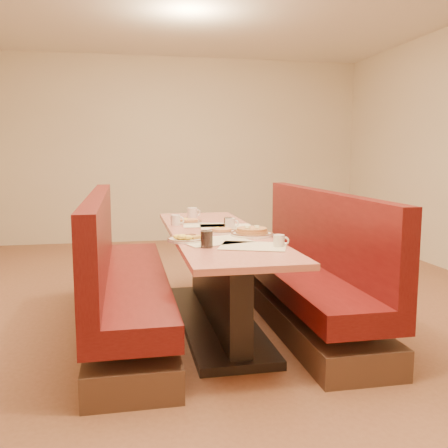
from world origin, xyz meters
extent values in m
plane|color=#9E6647|center=(0.00, 0.00, 0.00)|extent=(8.00, 8.00, 0.00)
cube|color=beige|center=(0.00, 4.00, 1.40)|extent=(6.00, 0.04, 2.80)
cube|color=black|center=(0.00, 0.00, 0.03)|extent=(0.55, 1.88, 0.06)
cube|color=black|center=(0.00, 0.00, 0.35)|extent=(0.15, 1.75, 0.71)
cube|color=#E07E67|center=(0.00, 0.00, 0.73)|extent=(0.70, 2.50, 0.04)
cube|color=#4C3326|center=(-0.68, 0.00, 0.10)|extent=(0.55, 2.50, 0.20)
cube|color=#621310|center=(-0.68, 0.00, 0.37)|extent=(0.55, 2.50, 0.16)
cube|color=#621310|center=(-0.89, 0.00, 0.75)|extent=(0.12, 2.50, 0.60)
cube|color=#4C3326|center=(0.68, 0.00, 0.10)|extent=(0.55, 2.50, 0.20)
cube|color=#621310|center=(0.68, 0.00, 0.37)|extent=(0.55, 2.50, 0.16)
cube|color=#621310|center=(0.89, 0.00, 0.75)|extent=(0.12, 2.50, 0.60)
cube|color=beige|center=(-0.09, -0.44, 0.75)|extent=(0.54, 0.46, 0.00)
cube|color=beige|center=(0.12, -0.68, 0.75)|extent=(0.51, 0.45, 0.00)
cube|color=beige|center=(-0.05, 0.33, 0.75)|extent=(0.37, 0.29, 0.00)
cube|color=beige|center=(0.12, 0.21, 0.75)|extent=(0.45, 0.36, 0.00)
cylinder|color=white|center=(0.22, -0.27, 0.76)|extent=(0.32, 0.32, 0.02)
torus|color=brown|center=(0.22, -0.27, 0.77)|extent=(0.31, 0.31, 0.01)
cylinder|color=#C38046|center=(0.22, -0.27, 0.78)|extent=(0.24, 0.24, 0.02)
cylinder|color=#C38046|center=(0.22, -0.27, 0.80)|extent=(0.22, 0.22, 0.02)
cylinder|color=#FFF0A6|center=(0.26, -0.24, 0.82)|extent=(0.04, 0.04, 0.01)
cylinder|color=#FFF0A6|center=(0.19, -0.22, 0.82)|extent=(0.04, 0.04, 0.01)
cylinder|color=#FFF0A6|center=(0.17, -0.29, 0.82)|extent=(0.04, 0.04, 0.01)
cylinder|color=#FFF0A6|center=(0.24, -0.31, 0.82)|extent=(0.04, 0.04, 0.01)
cylinder|color=white|center=(-0.28, -0.39, 0.76)|extent=(0.28, 0.28, 0.02)
torus|color=brown|center=(-0.28, -0.39, 0.77)|extent=(0.27, 0.27, 0.01)
ellipsoid|color=yellow|center=(-0.32, -0.42, 0.79)|extent=(0.07, 0.07, 0.04)
ellipsoid|color=yellow|center=(-0.27, -0.44, 0.78)|extent=(0.06, 0.06, 0.03)
ellipsoid|color=yellow|center=(-0.34, -0.39, 0.78)|extent=(0.06, 0.06, 0.03)
cylinder|color=brown|center=(-0.25, -0.36, 0.78)|extent=(0.09, 0.07, 0.02)
cylinder|color=brown|center=(-0.27, -0.33, 0.78)|extent=(0.09, 0.07, 0.02)
cube|color=gold|center=(-0.21, -0.40, 0.78)|extent=(0.10, 0.09, 0.02)
cylinder|color=white|center=(0.03, -0.08, 0.76)|extent=(0.22, 0.22, 0.02)
torus|color=brown|center=(0.03, -0.08, 0.77)|extent=(0.21, 0.21, 0.01)
cylinder|color=#E48A50|center=(0.03, -0.08, 0.78)|extent=(0.15, 0.15, 0.02)
ellipsoid|color=yellow|center=(0.00, -0.06, 0.78)|extent=(0.05, 0.05, 0.02)
cylinder|color=white|center=(-0.15, 0.50, 0.76)|extent=(0.23, 0.23, 0.02)
torus|color=brown|center=(-0.15, 0.50, 0.77)|extent=(0.22, 0.22, 0.01)
cylinder|color=#E48A50|center=(-0.15, 0.50, 0.78)|extent=(0.16, 0.16, 0.02)
ellipsoid|color=yellow|center=(-0.18, 0.51, 0.78)|extent=(0.05, 0.05, 0.02)
cylinder|color=white|center=(0.28, -0.72, 0.79)|extent=(0.07, 0.07, 0.08)
torus|color=white|center=(0.32, -0.73, 0.79)|extent=(0.06, 0.03, 0.06)
cylinder|color=black|center=(0.28, -0.72, 0.82)|extent=(0.06, 0.06, 0.01)
cylinder|color=white|center=(-0.28, 0.40, 0.79)|extent=(0.08, 0.08, 0.09)
torus|color=white|center=(-0.23, 0.38, 0.79)|extent=(0.06, 0.03, 0.06)
cylinder|color=black|center=(-0.28, 0.40, 0.83)|extent=(0.07, 0.07, 0.01)
cylinder|color=white|center=(0.13, 0.11, 0.79)|extent=(0.08, 0.08, 0.09)
torus|color=white|center=(0.17, 0.10, 0.79)|extent=(0.06, 0.02, 0.06)
cylinder|color=black|center=(0.13, 0.11, 0.83)|extent=(0.07, 0.07, 0.01)
cylinder|color=white|center=(-0.08, 0.81, 0.80)|extent=(0.09, 0.09, 0.10)
torus|color=white|center=(-0.03, 0.83, 0.80)|extent=(0.07, 0.04, 0.07)
cylinder|color=black|center=(-0.08, 0.81, 0.84)|extent=(0.08, 0.08, 0.01)
cylinder|color=black|center=(-0.18, -0.65, 0.80)|extent=(0.07, 0.07, 0.11)
cylinder|color=silver|center=(-0.18, -0.65, 0.80)|extent=(0.08, 0.08, 0.11)
cylinder|color=black|center=(0.12, 0.13, 0.79)|extent=(0.06, 0.06, 0.09)
cylinder|color=silver|center=(0.12, 0.13, 0.79)|extent=(0.07, 0.07, 0.09)
camera|label=1|loc=(-0.69, -3.76, 1.34)|focal=40.00mm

